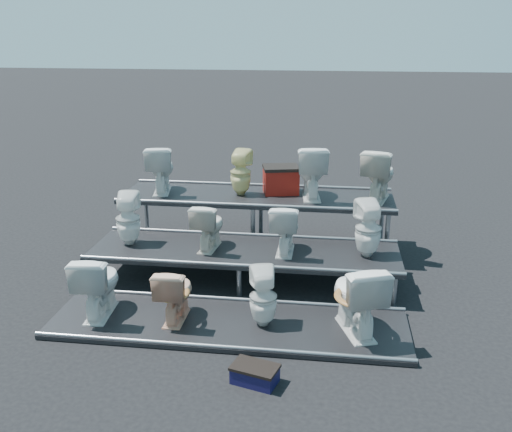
# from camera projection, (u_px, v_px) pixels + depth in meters

# --- Properties ---
(ground) EXTENTS (80.00, 80.00, 0.00)m
(ground) POSITION_uv_depth(u_px,v_px,m) (245.00, 280.00, 7.94)
(ground) COLOR black
(ground) RESTS_ON ground
(tier_front) EXTENTS (4.20, 1.20, 0.06)m
(tier_front) POSITION_uv_depth(u_px,v_px,m) (228.00, 324.00, 6.71)
(tier_front) COLOR black
(tier_front) RESTS_ON ground
(tier_mid) EXTENTS (4.20, 1.20, 0.46)m
(tier_mid) POSITION_uv_depth(u_px,v_px,m) (245.00, 265.00, 7.87)
(tier_mid) COLOR black
(tier_mid) RESTS_ON ground
(tier_back) EXTENTS (4.20, 1.20, 0.86)m
(tier_back) POSITION_uv_depth(u_px,v_px,m) (257.00, 221.00, 9.03)
(tier_back) COLOR black
(tier_back) RESTS_ON ground
(toilet_0) EXTENTS (0.49, 0.80, 0.79)m
(toilet_0) POSITION_uv_depth(u_px,v_px,m) (98.00, 284.00, 6.77)
(toilet_0) COLOR silver
(toilet_0) RESTS_ON tier_front
(toilet_1) EXTENTS (0.38, 0.66, 0.68)m
(toilet_1) POSITION_uv_depth(u_px,v_px,m) (175.00, 293.00, 6.67)
(toilet_1) COLOR #DAA585
(toilet_1) RESTS_ON tier_front
(toilet_2) EXTENTS (0.38, 0.39, 0.70)m
(toilet_2) POSITION_uv_depth(u_px,v_px,m) (263.00, 297.00, 6.54)
(toilet_2) COLOR silver
(toilet_2) RESTS_ON tier_front
(toilet_3) EXTENTS (0.73, 0.95, 0.86)m
(toilet_3) POSITION_uv_depth(u_px,v_px,m) (356.00, 296.00, 6.38)
(toilet_3) COLOR silver
(toilet_3) RESTS_ON tier_front
(toilet_4) EXTENTS (0.37, 0.38, 0.74)m
(toilet_4) POSITION_uv_depth(u_px,v_px,m) (128.00, 219.00, 7.88)
(toilet_4) COLOR silver
(toilet_4) RESTS_ON tier_mid
(toilet_5) EXTENTS (0.42, 0.67, 0.65)m
(toilet_5) POSITION_uv_depth(u_px,v_px,m) (209.00, 226.00, 7.76)
(toilet_5) COLOR beige
(toilet_5) RESTS_ON tier_mid
(toilet_6) EXTENTS (0.38, 0.67, 0.68)m
(toilet_6) POSITION_uv_depth(u_px,v_px,m) (285.00, 228.00, 7.62)
(toilet_6) COLOR silver
(toilet_6) RESTS_ON tier_mid
(toilet_7) EXTENTS (0.43, 0.43, 0.76)m
(toilet_7) POSITION_uv_depth(u_px,v_px,m) (368.00, 229.00, 7.47)
(toilet_7) COLOR silver
(toilet_7) RESTS_ON tier_mid
(toilet_8) EXTENTS (0.55, 0.80, 0.75)m
(toilet_8) POSITION_uv_depth(u_px,v_px,m) (161.00, 169.00, 8.97)
(toilet_8) COLOR silver
(toilet_8) RESTS_ON tier_back
(toilet_9) EXTENTS (0.37, 0.38, 0.71)m
(toilet_9) POSITION_uv_depth(u_px,v_px,m) (241.00, 172.00, 8.81)
(toilet_9) COLOR beige
(toilet_9) RESTS_ON tier_back
(toilet_10) EXTENTS (0.54, 0.85, 0.82)m
(toilet_10) POSITION_uv_depth(u_px,v_px,m) (311.00, 171.00, 8.66)
(toilet_10) COLOR silver
(toilet_10) RESTS_ON tier_back
(toilet_11) EXTENTS (0.63, 0.86, 0.79)m
(toilet_11) POSITION_uv_depth(u_px,v_px,m) (379.00, 174.00, 8.53)
(toilet_11) COLOR beige
(toilet_11) RESTS_ON tier_back
(red_crate) EXTENTS (0.61, 0.53, 0.38)m
(red_crate) POSITION_uv_depth(u_px,v_px,m) (281.00, 181.00, 8.96)
(red_crate) COLOR maroon
(red_crate) RESTS_ON tier_back
(step_stool) EXTENTS (0.49, 0.37, 0.16)m
(step_stool) POSITION_uv_depth(u_px,v_px,m) (255.00, 375.00, 5.64)
(step_stool) COLOR black
(step_stool) RESTS_ON ground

